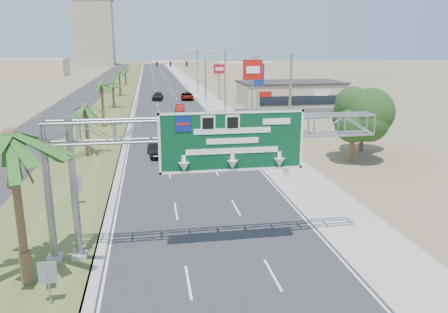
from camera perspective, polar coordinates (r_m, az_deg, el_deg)
name	(u,v)px	position (r m, az deg, el deg)	size (l,w,h in m)	color
road	(162,86)	(121.51, -8.15, 9.15)	(12.00, 300.00, 0.02)	#28282B
sidewalk_right	(193,85)	(122.04, -4.11, 9.29)	(4.00, 300.00, 0.10)	#9E9B93
median_grass	(124,86)	(121.64, -12.92, 8.96)	(7.00, 300.00, 0.12)	#3E5023
opposing_road	(97,87)	(122.22, -16.23, 8.76)	(8.00, 300.00, 0.02)	#28282B
sign_gantry	(200,140)	(21.54, -3.21, 2.20)	(16.75, 1.24, 7.50)	gray
palm_near	(10,136)	(20.19, -26.18, 2.47)	(5.70, 5.70, 8.35)	brown
palm_row_b	(85,107)	(43.80, -17.70, 6.18)	(3.99, 3.99, 5.95)	brown
palm_row_c	(101,85)	(59.52, -15.72, 9.03)	(3.99, 3.99, 6.75)	brown
palm_row_d	(113,83)	(77.49, -14.36, 9.29)	(3.99, 3.99, 5.45)	brown
palm_row_e	(119,72)	(96.35, -13.53, 10.63)	(3.99, 3.99, 6.15)	brown
palm_row_f	(125,68)	(121.30, -12.80, 11.16)	(3.99, 3.99, 5.75)	brown
streetlight_near	(287,122)	(35.19, 8.20, 4.54)	(3.27, 0.44, 10.00)	gray
streetlight_mid	(224,87)	(64.18, -0.04, 9.03)	(3.27, 0.44, 10.00)	gray
streetlight_far	(197,73)	(99.75, -3.57, 10.87)	(3.27, 0.44, 10.00)	gray
signal_mast	(195,77)	(83.61, -3.84, 10.33)	(10.28, 0.71, 8.00)	gray
store_building	(290,94)	(81.54, 8.61, 8.09)	(18.00, 10.00, 4.00)	tan
oak_near	(354,114)	(41.77, 16.66, 5.38)	(4.50, 4.50, 6.80)	brown
oak_far	(364,114)	(46.75, 17.77, 5.31)	(3.50, 3.50, 5.60)	brown
median_signback_a	(48,276)	(19.78, -22.01, -14.25)	(0.75, 0.08, 2.08)	gray
median_signback_b	(76,186)	(30.82, -18.77, -3.69)	(0.75, 0.08, 2.08)	gray
tower_distant	(95,33)	(262.66, -16.53, 15.22)	(20.00, 16.00, 35.00)	gray
building_distant_left	(32,67)	(176.15, -23.77, 10.63)	(24.00, 14.00, 6.00)	tan
building_distant_right	(246,70)	(154.87, 2.84, 11.27)	(20.00, 12.00, 5.00)	tan
car_left_lane	(157,149)	(43.27, -8.69, 1.02)	(1.78, 4.44, 1.51)	black
car_mid_lane	(180,108)	(71.50, -5.78, 6.26)	(1.43, 4.10, 1.35)	#6B0C09
car_right_lane	(187,96)	(88.56, -4.86, 7.85)	(2.40, 5.21, 1.45)	gray
car_far	(158,97)	(88.79, -8.65, 7.75)	(2.01, 4.94, 1.43)	black
pole_sign_red_near	(253,74)	(53.68, 3.77, 10.66)	(2.42, 0.52, 9.15)	gray
pole_sign_blue	(258,77)	(62.43, 4.40, 10.28)	(2.00, 0.87, 8.34)	gray
pole_sign_red_far	(219,71)	(86.85, -0.61, 11.06)	(2.20, 0.36, 7.27)	gray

